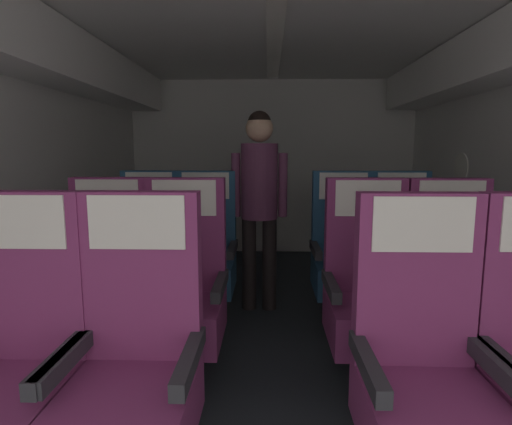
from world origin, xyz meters
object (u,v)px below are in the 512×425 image
object	(u,v)px
seat_c_right_aisle	(402,257)
seat_c_right_window	(343,257)
seat_a_left_aisle	(135,369)
seat_b_right_aisle	(452,296)
flight_attendant	(259,190)
seat_c_left_window	(148,255)
seat_b_right_window	(368,295)
seat_a_right_window	(424,376)
seat_b_left_aisle	(183,294)
seat_a_left_window	(14,368)
seat_c_left_aisle	(205,256)
seat_b_left_window	(106,292)

from	to	relation	value
seat_c_right_aisle	seat_c_right_window	size ratio (longest dim) A/B	1.00
seat_a_left_aisle	seat_c_right_window	distance (m)	1.94
seat_b_right_aisle	flight_attendant	size ratio (longest dim) A/B	0.71
seat_c_left_window	seat_c_right_window	world-z (taller)	same
seat_b_right_window	seat_c_left_window	xyz separation A→B (m)	(-1.46, 0.84, 0.00)
seat_c_right_window	seat_a_left_aisle	bearing A→B (deg)	-122.49
seat_a_right_window	seat_c_right_window	world-z (taller)	same
seat_b_left_aisle	seat_b_right_window	world-z (taller)	same
seat_a_left_aisle	seat_a_right_window	size ratio (longest dim) A/B	1.00
seat_a_left_window	seat_a_left_aisle	distance (m)	0.44
seat_b_left_aisle	seat_c_left_aisle	world-z (taller)	same
seat_b_right_aisle	seat_a_right_window	bearing A→B (deg)	-118.87
seat_b_left_aisle	seat_c_left_aisle	xyz separation A→B (m)	(-0.01, 0.83, 0.00)
seat_a_right_window	seat_c_right_window	distance (m)	1.65
seat_b_right_window	seat_c_right_aisle	size ratio (longest dim) A/B	1.00
flight_attendant	seat_b_right_aisle	bearing A→B (deg)	-43.19
seat_b_left_aisle	seat_c_left_window	size ratio (longest dim) A/B	1.00
seat_c_left_aisle	seat_c_left_window	bearing A→B (deg)	177.55
seat_a_left_aisle	seat_c_right_window	xyz separation A→B (m)	(1.04, 1.63, 0.00)
seat_b_right_window	flight_attendant	size ratio (longest dim) A/B	0.71
seat_a_left_window	seat_a_right_window	xyz separation A→B (m)	(1.47, -0.01, 0.00)
seat_b_right_window	seat_a_left_aisle	bearing A→B (deg)	-141.65
seat_a_left_window	seat_b_right_aisle	world-z (taller)	same
seat_b_right_window	seat_c_left_aisle	size ratio (longest dim) A/B	1.00
seat_b_left_aisle	seat_b_right_aisle	world-z (taller)	same
seat_b_left_aisle	seat_c_right_aisle	xyz separation A→B (m)	(1.46, 0.84, 0.00)
seat_a_left_window	seat_b_right_window	bearing A→B (deg)	29.19
flight_attendant	seat_a_left_window	bearing A→B (deg)	-116.38
seat_b_left_aisle	seat_c_left_aisle	bearing A→B (deg)	90.43
seat_c_left_window	seat_c_left_aisle	xyz separation A→B (m)	(0.44, -0.02, 0.00)
seat_a_left_window	seat_c_left_window	distance (m)	1.66
seat_b_left_window	seat_c_left_aisle	xyz separation A→B (m)	(0.44, 0.80, 0.00)
seat_a_left_aisle	seat_c_left_window	world-z (taller)	same
seat_b_right_aisle	seat_c_right_window	distance (m)	0.94
seat_b_right_window	seat_c_left_aisle	bearing A→B (deg)	141.47
seat_b_left_aisle	seat_c_left_window	world-z (taller)	same
seat_a_left_window	seat_a_left_aisle	world-z (taller)	same
seat_a_left_aisle	seat_c_left_aisle	size ratio (longest dim) A/B	1.00
seat_a_left_aisle	seat_b_right_window	bearing A→B (deg)	38.35
seat_c_left_aisle	seat_b_right_aisle	bearing A→B (deg)	-29.04
seat_b_right_aisle	flight_attendant	xyz separation A→B (m)	(-1.08, 0.98, 0.48)
seat_a_left_aisle	seat_c_left_aisle	distance (m)	1.63
seat_b_left_window	flight_attendant	size ratio (longest dim) A/B	0.71
seat_a_right_window	seat_c_left_window	size ratio (longest dim) A/B	1.00
seat_b_left_aisle	seat_c_right_window	xyz separation A→B (m)	(1.03, 0.83, 0.00)
seat_c_left_window	seat_b_right_window	bearing A→B (deg)	-29.75
seat_b_right_window	seat_b_right_aisle	bearing A→B (deg)	-0.71
seat_c_right_aisle	flight_attendant	xyz separation A→B (m)	(-1.07, 0.14, 0.48)
seat_a_left_aisle	seat_b_left_aisle	xyz separation A→B (m)	(0.01, 0.81, 0.00)
seat_b_left_aisle	seat_c_left_window	xyz separation A→B (m)	(-0.44, 0.85, 0.00)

